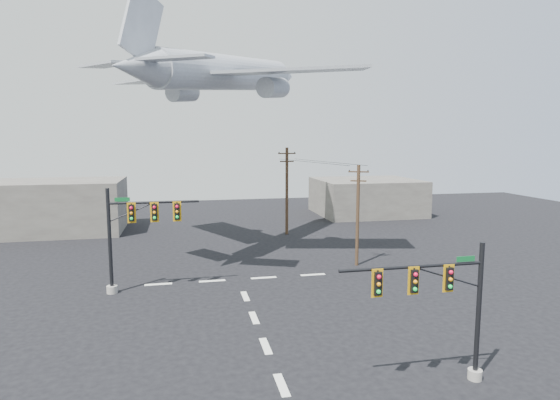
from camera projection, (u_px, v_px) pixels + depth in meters
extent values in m
plane|color=black|center=(266.00, 346.00, 24.54)|extent=(120.00, 120.00, 0.00)
cube|color=white|center=(282.00, 385.00, 20.66)|extent=(0.40, 2.00, 0.01)
cube|color=white|center=(266.00, 346.00, 24.54)|extent=(0.40, 2.00, 0.01)
cube|color=white|center=(254.00, 318.00, 28.42)|extent=(0.40, 2.00, 0.01)
cube|color=white|center=(245.00, 296.00, 32.30)|extent=(0.40, 2.00, 0.01)
cube|color=white|center=(158.00, 284.00, 34.95)|extent=(2.00, 0.40, 0.01)
cube|color=white|center=(212.00, 281.00, 35.77)|extent=(2.00, 0.40, 0.01)
cube|color=white|center=(264.00, 278.00, 36.59)|extent=(2.00, 0.40, 0.01)
cube|color=white|center=(313.00, 275.00, 37.41)|extent=(2.00, 0.40, 0.01)
cylinder|color=#9A958C|center=(475.00, 374.00, 21.15)|extent=(0.63, 0.63, 0.45)
cylinder|color=black|center=(478.00, 312.00, 20.77)|extent=(0.22, 0.22, 6.33)
cylinder|color=black|center=(413.00, 267.00, 19.80)|extent=(6.56, 0.14, 0.14)
cylinder|color=black|center=(447.00, 277.00, 20.21)|extent=(3.45, 0.07, 0.07)
cube|color=black|center=(449.00, 278.00, 20.08)|extent=(0.31, 0.27, 1.00)
cube|color=orange|center=(448.00, 278.00, 20.10)|extent=(0.50, 0.04, 1.22)
sphere|color=#F00D33|center=(451.00, 272.00, 19.89)|extent=(0.18, 0.18, 0.18)
sphere|color=orange|center=(451.00, 279.00, 19.93)|extent=(0.18, 0.18, 0.18)
sphere|color=#0DD040|center=(450.00, 287.00, 19.97)|extent=(0.18, 0.18, 0.18)
cube|color=black|center=(414.00, 281.00, 19.74)|extent=(0.31, 0.27, 1.00)
cube|color=orange|center=(413.00, 281.00, 19.76)|extent=(0.50, 0.04, 1.22)
sphere|color=#F00D33|center=(416.00, 275.00, 19.55)|extent=(0.18, 0.18, 0.18)
sphere|color=orange|center=(415.00, 282.00, 19.59)|extent=(0.18, 0.18, 0.18)
sphere|color=#0DD040|center=(415.00, 289.00, 19.63)|extent=(0.18, 0.18, 0.18)
cube|color=black|center=(377.00, 283.00, 19.40)|extent=(0.31, 0.27, 1.00)
cube|color=orange|center=(377.00, 283.00, 19.42)|extent=(0.50, 0.04, 1.22)
sphere|color=#F00D33|center=(379.00, 277.00, 19.21)|extent=(0.18, 0.18, 0.18)
sphere|color=orange|center=(379.00, 284.00, 19.26)|extent=(0.18, 0.18, 0.18)
sphere|color=#0DD040|center=(379.00, 292.00, 19.30)|extent=(0.18, 0.18, 0.18)
cube|color=#0C5A26|center=(466.00, 259.00, 20.22)|extent=(0.86, 0.04, 0.24)
cylinder|color=#9A958C|center=(112.00, 289.00, 32.95)|extent=(0.74, 0.74, 0.53)
cylinder|color=black|center=(110.00, 241.00, 32.50)|extent=(0.26, 0.26, 7.45)
cylinder|color=black|center=(154.00, 202.00, 32.78)|extent=(6.18, 0.17, 0.17)
cylinder|color=black|center=(132.00, 212.00, 32.55)|extent=(3.34, 0.09, 0.09)
cube|color=black|center=(132.00, 213.00, 32.40)|extent=(0.36, 0.32, 1.17)
cube|color=orange|center=(132.00, 213.00, 32.42)|extent=(0.59, 0.04, 1.44)
sphere|color=#F00D33|center=(131.00, 208.00, 32.18)|extent=(0.21, 0.21, 0.21)
sphere|color=orange|center=(131.00, 213.00, 32.22)|extent=(0.21, 0.21, 0.21)
sphere|color=#0DD040|center=(131.00, 219.00, 32.27)|extent=(0.21, 0.21, 0.21)
cube|color=black|center=(155.00, 212.00, 32.72)|extent=(0.36, 0.32, 1.17)
cube|color=orange|center=(155.00, 212.00, 32.74)|extent=(0.59, 0.04, 1.44)
sphere|color=#F00D33|center=(154.00, 207.00, 32.49)|extent=(0.21, 0.21, 0.21)
sphere|color=orange|center=(154.00, 212.00, 32.54)|extent=(0.21, 0.21, 0.21)
sphere|color=#0DD040|center=(155.00, 218.00, 32.59)|extent=(0.21, 0.21, 0.21)
cube|color=black|center=(177.00, 211.00, 33.03)|extent=(0.36, 0.32, 1.17)
cube|color=orange|center=(177.00, 211.00, 33.05)|extent=(0.59, 0.04, 1.44)
sphere|color=#F00D33|center=(177.00, 207.00, 32.81)|extent=(0.21, 0.21, 0.21)
sphere|color=orange|center=(177.00, 212.00, 32.86)|extent=(0.21, 0.21, 0.21)
sphere|color=#0DD040|center=(177.00, 217.00, 32.91)|extent=(0.21, 0.21, 0.21)
cube|color=#0C5A26|center=(122.00, 199.00, 32.25)|extent=(1.01, 0.04, 0.28)
cylinder|color=#41291C|center=(358.00, 216.00, 39.69)|extent=(0.29, 0.29, 8.63)
cube|color=#41291C|center=(359.00, 172.00, 39.21)|extent=(1.63, 0.80, 0.12)
cube|color=#41291C|center=(358.00, 181.00, 39.31)|extent=(1.28, 0.65, 0.12)
cylinder|color=black|center=(349.00, 171.00, 39.35)|extent=(0.10, 0.10, 0.12)
cylinder|color=black|center=(359.00, 171.00, 39.19)|extent=(0.10, 0.10, 0.12)
cylinder|color=black|center=(368.00, 171.00, 39.04)|extent=(0.10, 0.10, 0.12)
cylinder|color=#41291C|center=(287.00, 191.00, 52.67)|extent=(0.33, 0.33, 9.84)
cube|color=#41291C|center=(287.00, 153.00, 52.11)|extent=(1.99, 0.24, 0.13)
cube|color=#41291C|center=(287.00, 161.00, 52.23)|extent=(1.55, 0.22, 0.13)
cylinder|color=black|center=(279.00, 152.00, 51.96)|extent=(0.11, 0.11, 0.13)
cylinder|color=black|center=(287.00, 152.00, 52.10)|extent=(0.11, 0.11, 0.13)
cylinder|color=black|center=(295.00, 152.00, 52.23)|extent=(0.11, 0.11, 0.13)
cylinder|color=black|center=(310.00, 162.00, 45.50)|extent=(3.13, 14.09, 0.03)
cylinder|color=black|center=(326.00, 162.00, 45.84)|extent=(2.89, 14.09, 0.03)
cylinder|color=#AFB4BC|center=(228.00, 73.00, 42.99)|extent=(14.74, 17.62, 4.87)
cone|color=#AFB4BC|center=(284.00, 76.00, 53.54)|extent=(5.33, 5.59, 3.51)
cone|color=#AFB4BC|center=(135.00, 67.00, 32.45)|extent=(5.06, 5.37, 3.20)
cube|color=#AFB4BC|center=(159.00, 80.00, 44.91)|extent=(9.69, 13.33, 0.64)
cube|color=#AFB4BC|center=(291.00, 71.00, 38.81)|extent=(13.38, 7.16, 0.64)
cylinder|color=#AFB4BC|center=(183.00, 92.00, 44.97)|extent=(3.40, 3.66, 2.03)
cylinder|color=#AFB4BC|center=(273.00, 88.00, 40.71)|extent=(3.40, 3.66, 2.03)
cube|color=#AFB4BC|center=(142.00, 24.00, 32.79)|extent=(3.03, 3.78, 5.66)
cube|color=#AFB4BC|center=(107.00, 65.00, 34.21)|extent=(4.67, 5.21, 0.37)
cube|color=#AFB4BC|center=(176.00, 58.00, 31.48)|extent=(5.35, 3.90, 0.37)
cube|color=slate|center=(42.00, 207.00, 54.00)|extent=(18.00, 10.00, 6.00)
cube|color=slate|center=(366.00, 197.00, 67.53)|extent=(14.00, 12.00, 5.00)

